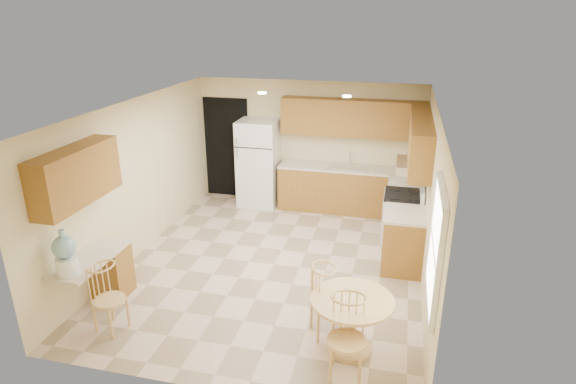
% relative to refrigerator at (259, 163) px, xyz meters
% --- Properties ---
extents(floor, '(5.50, 5.50, 0.00)m').
position_rel_refrigerator_xyz_m(floor, '(0.95, -2.40, -0.88)').
color(floor, '#CAAD92').
rests_on(floor, ground).
extents(ceiling, '(4.50, 5.50, 0.02)m').
position_rel_refrigerator_xyz_m(ceiling, '(0.95, -2.40, 1.62)').
color(ceiling, white).
rests_on(ceiling, wall_back).
extents(wall_back, '(4.50, 0.02, 2.50)m').
position_rel_refrigerator_xyz_m(wall_back, '(0.95, 0.35, 0.37)').
color(wall_back, beige).
rests_on(wall_back, floor).
extents(wall_front, '(4.50, 0.02, 2.50)m').
position_rel_refrigerator_xyz_m(wall_front, '(0.95, -5.15, 0.37)').
color(wall_front, beige).
rests_on(wall_front, floor).
extents(wall_left, '(0.02, 5.50, 2.50)m').
position_rel_refrigerator_xyz_m(wall_left, '(-1.30, -2.40, 0.37)').
color(wall_left, beige).
rests_on(wall_left, floor).
extents(wall_right, '(0.02, 5.50, 2.50)m').
position_rel_refrigerator_xyz_m(wall_right, '(3.20, -2.40, 0.37)').
color(wall_right, beige).
rests_on(wall_right, floor).
extents(doorway, '(0.90, 0.02, 2.10)m').
position_rel_refrigerator_xyz_m(doorway, '(-0.80, 0.34, 0.17)').
color(doorway, black).
rests_on(doorway, floor).
extents(base_cab_back, '(2.75, 0.60, 0.87)m').
position_rel_refrigerator_xyz_m(base_cab_back, '(1.83, 0.05, -0.44)').
color(base_cab_back, olive).
rests_on(base_cab_back, floor).
extents(counter_back, '(2.75, 0.63, 0.04)m').
position_rel_refrigerator_xyz_m(counter_back, '(1.83, 0.05, 0.01)').
color(counter_back, beige).
rests_on(counter_back, base_cab_back).
extents(base_cab_right_a, '(0.60, 0.59, 0.87)m').
position_rel_refrigerator_xyz_m(base_cab_right_a, '(2.90, -0.54, -0.44)').
color(base_cab_right_a, olive).
rests_on(base_cab_right_a, floor).
extents(counter_right_a, '(0.63, 0.59, 0.04)m').
position_rel_refrigerator_xyz_m(counter_right_a, '(2.90, -0.54, 0.01)').
color(counter_right_a, beige).
rests_on(counter_right_a, base_cab_right_a).
extents(base_cab_right_b, '(0.60, 0.80, 0.87)m').
position_rel_refrigerator_xyz_m(base_cab_right_b, '(2.90, -2.00, -0.44)').
color(base_cab_right_b, olive).
rests_on(base_cab_right_b, floor).
extents(counter_right_b, '(0.63, 0.80, 0.04)m').
position_rel_refrigerator_xyz_m(counter_right_b, '(2.90, -2.00, 0.01)').
color(counter_right_b, beige).
rests_on(counter_right_b, base_cab_right_b).
extents(upper_cab_back, '(2.75, 0.33, 0.70)m').
position_rel_refrigerator_xyz_m(upper_cab_back, '(1.83, 0.19, 0.97)').
color(upper_cab_back, olive).
rests_on(upper_cab_back, wall_back).
extents(upper_cab_right, '(0.33, 2.42, 0.70)m').
position_rel_refrigerator_xyz_m(upper_cab_right, '(3.04, -1.19, 0.97)').
color(upper_cab_right, olive).
rests_on(upper_cab_right, wall_right).
extents(upper_cab_left, '(0.33, 1.40, 0.70)m').
position_rel_refrigerator_xyz_m(upper_cab_left, '(-1.13, -4.00, 0.97)').
color(upper_cab_left, olive).
rests_on(upper_cab_left, wall_left).
extents(sink, '(0.78, 0.44, 0.01)m').
position_rel_refrigerator_xyz_m(sink, '(1.80, 0.05, 0.04)').
color(sink, silver).
rests_on(sink, counter_back).
extents(range_hood, '(0.50, 0.76, 0.14)m').
position_rel_refrigerator_xyz_m(range_hood, '(2.95, -1.22, 0.54)').
color(range_hood, silver).
rests_on(range_hood, upper_cab_right).
extents(desk_pedestal, '(0.48, 0.42, 0.72)m').
position_rel_refrigerator_xyz_m(desk_pedestal, '(-1.05, -3.72, -0.52)').
color(desk_pedestal, olive).
rests_on(desk_pedestal, floor).
extents(desk_top, '(0.50, 1.20, 0.04)m').
position_rel_refrigerator_xyz_m(desk_top, '(-1.05, -4.10, -0.13)').
color(desk_top, beige).
rests_on(desk_top, desk_pedestal).
extents(window, '(0.06, 1.12, 1.30)m').
position_rel_refrigerator_xyz_m(window, '(3.18, -4.25, 0.62)').
color(window, white).
rests_on(window, wall_right).
extents(can_light_a, '(0.14, 0.14, 0.02)m').
position_rel_refrigerator_xyz_m(can_light_a, '(0.45, -1.20, 1.61)').
color(can_light_a, white).
rests_on(can_light_a, ceiling).
extents(can_light_b, '(0.14, 0.14, 0.02)m').
position_rel_refrigerator_xyz_m(can_light_b, '(1.85, -1.20, 1.61)').
color(can_light_b, white).
rests_on(can_light_b, ceiling).
extents(refrigerator, '(0.77, 0.75, 1.75)m').
position_rel_refrigerator_xyz_m(refrigerator, '(0.00, 0.00, 0.00)').
color(refrigerator, white).
rests_on(refrigerator, floor).
extents(stove, '(0.65, 0.76, 1.09)m').
position_rel_refrigerator_xyz_m(stove, '(2.88, -1.22, -0.41)').
color(stove, white).
rests_on(stove, floor).
extents(dining_table, '(0.95, 0.95, 0.71)m').
position_rel_refrigerator_xyz_m(dining_table, '(2.35, -4.16, -0.41)').
color(dining_table, '#DFB46F').
rests_on(dining_table, floor).
extents(chair_table_a, '(0.41, 0.53, 0.93)m').
position_rel_refrigerator_xyz_m(chair_table_a, '(2.02, -4.00, -0.31)').
color(chair_table_a, '#DFB46F').
rests_on(chair_table_a, floor).
extents(chair_table_b, '(0.43, 0.43, 0.97)m').
position_rel_refrigerator_xyz_m(chair_table_b, '(2.35, -4.69, -0.29)').
color(chair_table_b, '#DFB46F').
rests_on(chair_table_b, floor).
extents(chair_desk, '(0.39, 0.50, 0.88)m').
position_rel_refrigerator_xyz_m(chair_desk, '(-0.60, -4.53, -0.34)').
color(chair_desk, '#DFB46F').
rests_on(chair_desk, floor).
extents(water_crock, '(0.28, 0.28, 0.59)m').
position_rel_refrigerator_xyz_m(water_crock, '(-1.05, -4.52, 0.16)').
color(water_crock, white).
rests_on(water_crock, desk_top).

